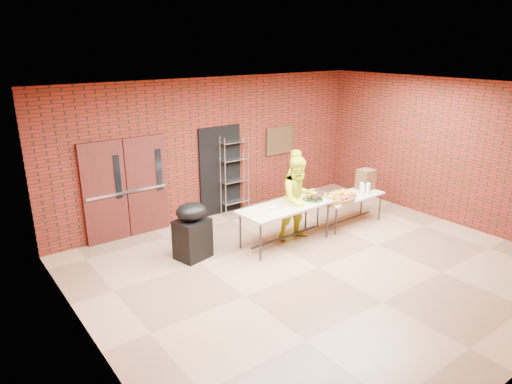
# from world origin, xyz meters

# --- Properties ---
(room) EXTENTS (8.08, 7.08, 3.28)m
(room) POSITION_xyz_m (0.00, 0.00, 1.60)
(room) COLOR #7F6044
(room) RESTS_ON ground
(double_doors) EXTENTS (1.78, 0.12, 2.10)m
(double_doors) POSITION_xyz_m (-2.20, 3.44, 1.05)
(double_doors) COLOR #3E1711
(double_doors) RESTS_ON room
(dark_doorway) EXTENTS (1.10, 0.06, 2.10)m
(dark_doorway) POSITION_xyz_m (0.10, 3.46, 1.05)
(dark_doorway) COLOR black
(dark_doorway) RESTS_ON room
(bronze_plaque) EXTENTS (0.85, 0.04, 0.70)m
(bronze_plaque) POSITION_xyz_m (1.90, 3.45, 1.55)
(bronze_plaque) COLOR #412F1A
(bronze_plaque) RESTS_ON room
(wire_rack) EXTENTS (0.69, 0.24, 1.88)m
(wire_rack) POSITION_xyz_m (0.42, 3.32, 0.94)
(wire_rack) COLOR #ADADB4
(wire_rack) RESTS_ON room
(table_left) EXTENTS (2.01, 0.90, 0.81)m
(table_left) POSITION_xyz_m (0.20, 1.20, 0.74)
(table_left) COLOR beige
(table_left) RESTS_ON room
(table_right) EXTENTS (1.65, 0.73, 0.67)m
(table_right) POSITION_xyz_m (2.05, 1.14, 0.61)
(table_right) COLOR beige
(table_right) RESTS_ON room
(basket_bananas) EXTENTS (0.45, 0.35, 0.14)m
(basket_bananas) POSITION_xyz_m (1.36, 1.04, 0.73)
(basket_bananas) COLOR #B07C47
(basket_bananas) RESTS_ON table_right
(basket_oranges) EXTENTS (0.50, 0.39, 0.15)m
(basket_oranges) POSITION_xyz_m (1.75, 1.13, 0.74)
(basket_oranges) COLOR #B07C47
(basket_oranges) RESTS_ON table_right
(basket_apples) EXTENTS (0.40, 0.31, 0.13)m
(basket_apples) POSITION_xyz_m (1.58, 0.93, 0.72)
(basket_apples) COLOR #B07C47
(basket_apples) RESTS_ON table_right
(muffin_tray) EXTENTS (0.43, 0.43, 0.11)m
(muffin_tray) POSITION_xyz_m (0.90, 1.14, 0.86)
(muffin_tray) COLOR #144C14
(muffin_tray) RESTS_ON table_left
(napkin_box) EXTENTS (0.17, 0.11, 0.06)m
(napkin_box) POSITION_xyz_m (-0.12, 1.19, 0.84)
(napkin_box) COLOR white
(napkin_box) RESTS_ON table_left
(coffee_dispenser) EXTENTS (0.36, 0.32, 0.47)m
(coffee_dispenser) POSITION_xyz_m (2.69, 1.27, 0.90)
(coffee_dispenser) COLOR brown
(coffee_dispenser) RESTS_ON table_right
(cup_stack_front) EXTENTS (0.07, 0.07, 0.22)m
(cup_stack_front) POSITION_xyz_m (2.38, 1.07, 0.78)
(cup_stack_front) COLOR white
(cup_stack_front) RESTS_ON table_right
(cup_stack_mid) EXTENTS (0.09, 0.09, 0.27)m
(cup_stack_mid) POSITION_xyz_m (2.41, 0.96, 0.80)
(cup_stack_mid) COLOR white
(cup_stack_mid) RESTS_ON table_right
(cup_stack_back) EXTENTS (0.08, 0.08, 0.25)m
(cup_stack_back) POSITION_xyz_m (2.37, 1.11, 0.80)
(cup_stack_back) COLOR white
(cup_stack_back) RESTS_ON table_right
(covered_grill) EXTENTS (0.71, 0.63, 1.10)m
(covered_grill) POSITION_xyz_m (-1.63, 1.75, 0.55)
(covered_grill) COLOR black
(covered_grill) RESTS_ON room
(volunteer_woman) EXTENTS (0.66, 0.56, 1.53)m
(volunteer_woman) POSITION_xyz_m (1.56, 2.52, 0.77)
(volunteer_woman) COLOR #C9D217
(volunteer_woman) RESTS_ON room
(volunteer_man) EXTENTS (0.93, 0.77, 1.75)m
(volunteer_man) POSITION_xyz_m (0.58, 1.24, 0.88)
(volunteer_man) COLOR #C9D217
(volunteer_man) RESTS_ON room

